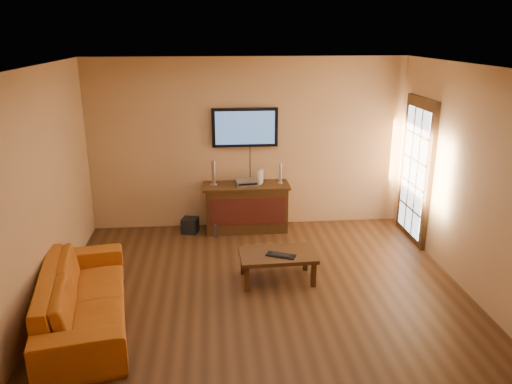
{
  "coord_description": "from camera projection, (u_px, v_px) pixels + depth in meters",
  "views": [
    {
      "loc": [
        -0.57,
        -5.24,
        3.06
      ],
      "look_at": [
        -0.02,
        0.8,
        1.1
      ],
      "focal_mm": 35.0,
      "sensor_mm": 36.0,
      "label": 1
    }
  ],
  "objects": [
    {
      "name": "ground_plane",
      "position": [
        264.0,
        300.0,
        5.96
      ],
      "size": [
        5.0,
        5.0,
        0.0
      ],
      "primitive_type": "plane",
      "color": "#37200F",
      "rests_on": "ground"
    },
    {
      "name": "room_walls",
      "position": [
        259.0,
        150.0,
        6.03
      ],
      "size": [
        5.0,
        5.0,
        5.0
      ],
      "color": "tan",
      "rests_on": "ground"
    },
    {
      "name": "french_door",
      "position": [
        416.0,
        172.0,
        7.45
      ],
      "size": [
        0.07,
        1.02,
        2.22
      ],
      "color": "#321C0B",
      "rests_on": "ground"
    },
    {
      "name": "media_console",
      "position": [
        246.0,
        207.0,
        7.95
      ],
      "size": [
        1.35,
        0.52,
        0.76
      ],
      "color": "#321C0B",
      "rests_on": "ground"
    },
    {
      "name": "television",
      "position": [
        245.0,
        127.0,
        7.77
      ],
      "size": [
        1.03,
        0.08,
        0.61
      ],
      "color": "black",
      "rests_on": "ground"
    },
    {
      "name": "coffee_table",
      "position": [
        277.0,
        257.0,
        6.34
      ],
      "size": [
        0.98,
        0.61,
        0.37
      ],
      "color": "#321C0B",
      "rests_on": "ground"
    },
    {
      "name": "sofa",
      "position": [
        83.0,
        288.0,
        5.37
      ],
      "size": [
        1.01,
        2.26,
        0.85
      ],
      "primitive_type": "imported",
      "rotation": [
        0.0,
        0.0,
        1.75
      ],
      "color": "#AB5513",
      "rests_on": "ground"
    },
    {
      "name": "speaker_left",
      "position": [
        214.0,
        174.0,
        7.76
      ],
      "size": [
        0.11,
        0.11,
        0.39
      ],
      "color": "silver",
      "rests_on": "media_console"
    },
    {
      "name": "speaker_right",
      "position": [
        280.0,
        174.0,
        7.86
      ],
      "size": [
        0.09,
        0.09,
        0.33
      ],
      "color": "silver",
      "rests_on": "media_console"
    },
    {
      "name": "av_receiver",
      "position": [
        246.0,
        182.0,
        7.83
      ],
      "size": [
        0.37,
        0.28,
        0.08
      ],
      "primitive_type": "cube",
      "rotation": [
        0.0,
        0.0,
        0.13
      ],
      "color": "silver",
      "rests_on": "media_console"
    },
    {
      "name": "game_console",
      "position": [
        261.0,
        177.0,
        7.85
      ],
      "size": [
        0.1,
        0.16,
        0.22
      ],
      "primitive_type": "cube",
      "rotation": [
        0.0,
        0.0,
        -0.39
      ],
      "color": "white",
      "rests_on": "media_console"
    },
    {
      "name": "subwoofer",
      "position": [
        190.0,
        225.0,
        7.92
      ],
      "size": [
        0.29,
        0.29,
        0.24
      ],
      "primitive_type": "cube",
      "rotation": [
        0.0,
        0.0,
        -0.25
      ],
      "color": "black",
      "rests_on": "ground"
    },
    {
      "name": "bottle",
      "position": [
        215.0,
        230.0,
        7.76
      ],
      "size": [
        0.08,
        0.08,
        0.22
      ],
      "color": "white",
      "rests_on": "ground"
    },
    {
      "name": "keyboard",
      "position": [
        281.0,
        255.0,
        6.24
      ],
      "size": [
        0.39,
        0.28,
        0.02
      ],
      "color": "black",
      "rests_on": "coffee_table"
    }
  ]
}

